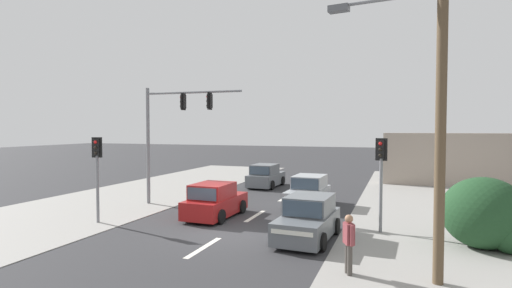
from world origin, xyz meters
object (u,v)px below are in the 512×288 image
hatchback_crossing_left (308,192)px  pedestrian_at_kerb (349,241)px  pedestal_signal_right_kerb (381,169)px  pedestal_signal_left_kerb (97,165)px  hatchback_oncoming_mid (266,176)px  traffic_signal_mast (170,124)px  hatchback_oncoming_near (308,219)px  hatchback_kerbside_parked (215,201)px  utility_pole_foreground_right (436,68)px

hatchback_crossing_left → pedestrian_at_kerb: size_ratio=2.26×
pedestal_signal_right_kerb → pedestal_signal_left_kerb: same height
pedestal_signal_left_kerb → hatchback_crossing_left: (7.46, 6.49, -1.71)m
pedestal_signal_right_kerb → hatchback_oncoming_mid: bearing=128.8°
hatchback_oncoming_mid → traffic_signal_mast: bearing=-108.6°
traffic_signal_mast → hatchback_oncoming_near: 9.43m
hatchback_kerbside_parked → hatchback_oncoming_mid: bearing=94.5°
traffic_signal_mast → pedestal_signal_right_kerb: size_ratio=1.69×
utility_pole_foreground_right → pedestal_signal_right_kerb: bearing=107.1°
hatchback_kerbside_parked → hatchback_crossing_left: (3.34, 3.90, 0.00)m
pedestal_signal_right_kerb → hatchback_oncoming_mid: size_ratio=0.97×
hatchback_oncoming_mid → hatchback_oncoming_near: same height
hatchback_kerbside_parked → hatchback_oncoming_mid: (-0.74, 9.39, 0.00)m
pedestal_signal_left_kerb → hatchback_kerbside_parked: size_ratio=0.97×
utility_pole_foreground_right → pedestal_signal_left_kerb: 13.14m
pedestal_signal_left_kerb → pedestrian_at_kerb: pedestal_signal_left_kerb is taller
pedestal_signal_right_kerb → pedestrian_at_kerb: (-0.62, -4.82, -1.49)m
pedestal_signal_left_kerb → hatchback_oncoming_mid: bearing=74.3°
pedestrian_at_kerb → hatchback_oncoming_mid: bearing=116.2°
traffic_signal_mast → pedestrian_at_kerb: (9.71, -6.79, -3.22)m
pedestal_signal_right_kerb → traffic_signal_mast: bearing=169.2°
hatchback_oncoming_near → utility_pole_foreground_right: bearing=-37.5°
hatchback_crossing_left → hatchback_oncoming_near: bearing=-77.9°
pedestal_signal_left_kerb → hatchback_oncoming_near: 8.92m
pedestal_signal_right_kerb → pedestal_signal_left_kerb: bearing=-168.1°
hatchback_oncoming_near → pedestrian_at_kerb: bearing=-60.0°
utility_pole_foreground_right → pedestal_signal_left_kerb: size_ratio=2.84×
pedestal_signal_right_kerb → hatchback_oncoming_mid: 12.48m
hatchback_crossing_left → hatchback_kerbside_parked: bearing=-130.6°
pedestal_signal_right_kerb → hatchback_kerbside_parked: 7.21m
hatchback_oncoming_mid → hatchback_kerbside_parked: bearing=-85.5°
hatchback_oncoming_mid → hatchback_crossing_left: bearing=-53.3°
hatchback_crossing_left → pedestal_signal_left_kerb: bearing=-139.0°
pedestal_signal_right_kerb → hatchback_oncoming_near: size_ratio=0.96×
pedestal_signal_right_kerb → pedestrian_at_kerb: 5.09m
traffic_signal_mast → hatchback_oncoming_mid: size_ratio=1.63×
hatchback_oncoming_near → pedestrian_at_kerb: (1.77, -3.06, 0.22)m
pedestrian_at_kerb → utility_pole_foreground_right: bearing=3.2°
traffic_signal_mast → pedestrian_at_kerb: size_ratio=3.68×
pedestal_signal_right_kerb → hatchback_oncoming_near: bearing=-143.4°
pedestal_signal_left_kerb → pedestrian_at_kerb: (10.50, -2.48, -1.49)m
hatchback_kerbside_parked → pedestrian_at_kerb: 8.16m
utility_pole_foreground_right → hatchback_kerbside_parked: size_ratio=2.76×
traffic_signal_mast → hatchback_oncoming_near: size_ratio=1.61×
pedestal_signal_left_kerb → utility_pole_foreground_right: bearing=-10.7°
hatchback_kerbside_parked → hatchback_oncoming_near: same height
utility_pole_foreground_right → pedestrian_at_kerb: (-2.07, -0.11, -4.50)m
utility_pole_foreground_right → hatchback_oncoming_near: 6.76m
hatchback_kerbside_parked → hatchback_crossing_left: same height
hatchback_kerbside_parked → pedestal_signal_right_kerb: bearing=-2.1°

